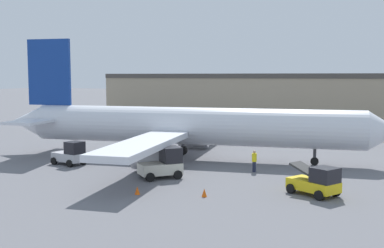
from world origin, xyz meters
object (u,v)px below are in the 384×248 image
Objects in this scene: pushback_tug at (71,154)px; safety_cone_near at (137,190)px; airplane at (182,126)px; belt_loader_truck at (316,181)px; ground_crew_worker at (254,160)px; safety_cone_far at (204,193)px; baggage_tug at (164,164)px.

safety_cone_near is at bearing -20.69° from pushback_tug.
airplane is 16.74m from belt_loader_truck.
pushback_tug is (-15.68, -3.64, -0.00)m from ground_crew_worker.
safety_cone_far is at bearing -32.89° from ground_crew_worker.
belt_loader_truck is (6.01, -5.81, -0.01)m from ground_crew_worker.
baggage_tug is 1.10× the size of pushback_tug.
ground_crew_worker is at bearing 86.43° from safety_cone_far.
airplane is 8.65m from baggage_tug.
airplane is 68.24× the size of safety_cone_far.
belt_loader_truck reaches higher than safety_cone_far.
pushback_tug is (-7.65, -6.69, -2.18)m from airplane.
baggage_tug is 0.96× the size of belt_loader_truck.
safety_cone_far is (7.46, -12.17, -2.86)m from airplane.
safety_cone_near is (-4.86, -10.37, -0.68)m from ground_crew_worker.
pushback_tug reaches higher than belt_loader_truck.
airplane is at bearing 52.39° from pushback_tug.
airplane is 14.56m from safety_cone_far.
belt_loader_truck is 6.74× the size of safety_cone_near.
pushback_tug is at bearing 148.10° from safety_cone_near.
safety_cone_near is at bearing -128.78° from baggage_tug.
baggage_tug is 6.61m from safety_cone_far.
belt_loader_truck is 1.15× the size of pushback_tug.
baggage_tug reaches higher than belt_loader_truck.
airplane is 11.67× the size of pushback_tug.
airplane is 20.90× the size of ground_crew_worker.
airplane is 10.39m from pushback_tug.
safety_cone_far is (-0.57, -9.12, -0.68)m from ground_crew_worker.
ground_crew_worker is (8.03, -3.05, -2.18)m from airplane.
ground_crew_worker is 0.51× the size of baggage_tug.
baggage_tug is at bearing -83.32° from airplane.
baggage_tug is at bearing 98.81° from safety_cone_near.
baggage_tug is 6.45× the size of safety_cone_near.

